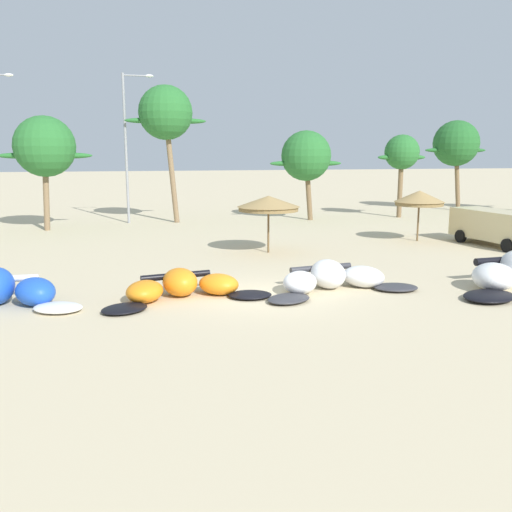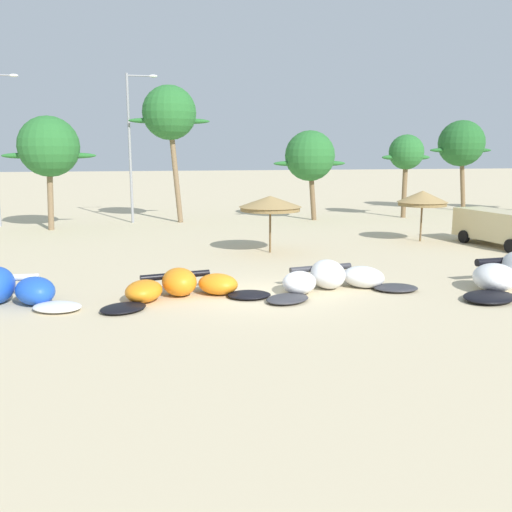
{
  "view_description": "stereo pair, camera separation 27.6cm",
  "coord_description": "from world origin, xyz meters",
  "px_view_note": "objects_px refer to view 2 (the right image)",
  "views": [
    {
      "loc": [
        -4.44,
        -17.85,
        4.85
      ],
      "look_at": [
        0.24,
        2.0,
        1.0
      ],
      "focal_mm": 38.66,
      "sensor_mm": 36.0,
      "label": 1
    },
    {
      "loc": [
        -4.17,
        -17.91,
        4.85
      ],
      "look_at": [
        0.24,
        2.0,
        1.0
      ],
      "focal_mm": 38.66,
      "sensor_mm": 36.0,
      "label": 2
    }
  ],
  "objects_px": {
    "kite_left": "(182,287)",
    "palm_right_of_gap": "(461,144)",
    "parked_van": "(500,225)",
    "palm_center_right": "(406,153)",
    "palm_left": "(49,147)",
    "lamppost_west_center": "(132,141)",
    "beach_umbrella_middle": "(422,198)",
    "beach_umbrella_near_van": "(270,203)",
    "palm_center_left": "(310,156)",
    "palm_left_of_gap": "(169,114)",
    "kite_left_of_center": "(332,279)"
  },
  "relations": [
    {
      "from": "kite_left",
      "to": "palm_left",
      "type": "height_order",
      "value": "palm_left"
    },
    {
      "from": "palm_left",
      "to": "palm_center_left",
      "type": "height_order",
      "value": "palm_left"
    },
    {
      "from": "palm_left_of_gap",
      "to": "beach_umbrella_near_van",
      "type": "bearing_deg",
      "value": -73.39
    },
    {
      "from": "lamppost_west_center",
      "to": "kite_left_of_center",
      "type": "bearing_deg",
      "value": -72.29
    },
    {
      "from": "kite_left",
      "to": "palm_center_right",
      "type": "xyz_separation_m",
      "value": [
        18.33,
        19.77,
        4.39
      ]
    },
    {
      "from": "beach_umbrella_middle",
      "to": "parked_van",
      "type": "bearing_deg",
      "value": -36.22
    },
    {
      "from": "parked_van",
      "to": "palm_center_right",
      "type": "xyz_separation_m",
      "value": [
        1.19,
        12.93,
        3.67
      ]
    },
    {
      "from": "kite_left",
      "to": "beach_umbrella_middle",
      "type": "xyz_separation_m",
      "value": [
        13.92,
        9.2,
        2.01
      ]
    },
    {
      "from": "palm_left_of_gap",
      "to": "palm_center_right",
      "type": "xyz_separation_m",
      "value": [
        17.21,
        -0.78,
        -2.64
      ]
    },
    {
      "from": "beach_umbrella_middle",
      "to": "palm_left",
      "type": "bearing_deg",
      "value": 155.68
    },
    {
      "from": "beach_umbrella_near_van",
      "to": "kite_left_of_center",
      "type": "bearing_deg",
      "value": -87.5
    },
    {
      "from": "kite_left",
      "to": "parked_van",
      "type": "bearing_deg",
      "value": 21.75
    },
    {
      "from": "palm_center_left",
      "to": "palm_right_of_gap",
      "type": "xyz_separation_m",
      "value": [
        14.18,
        3.48,
        0.97
      ]
    },
    {
      "from": "kite_left_of_center",
      "to": "beach_umbrella_near_van",
      "type": "distance_m",
      "value": 8.04
    },
    {
      "from": "kite_left",
      "to": "palm_left",
      "type": "distance_m",
      "value": 20.11
    },
    {
      "from": "palm_left",
      "to": "palm_right_of_gap",
      "type": "bearing_deg",
      "value": 8.76
    },
    {
      "from": "palm_left",
      "to": "kite_left",
      "type": "bearing_deg",
      "value": -70.63
    },
    {
      "from": "palm_left_of_gap",
      "to": "kite_left",
      "type": "bearing_deg",
      "value": -93.12
    },
    {
      "from": "palm_left",
      "to": "palm_right_of_gap",
      "type": "distance_m",
      "value": 31.92
    },
    {
      "from": "kite_left",
      "to": "palm_center_right",
      "type": "bearing_deg",
      "value": 47.16
    },
    {
      "from": "palm_center_left",
      "to": "lamppost_west_center",
      "type": "relative_size",
      "value": 0.64
    },
    {
      "from": "kite_left_of_center",
      "to": "palm_center_right",
      "type": "bearing_deg",
      "value": 56.81
    },
    {
      "from": "palm_center_right",
      "to": "lamppost_west_center",
      "type": "xyz_separation_m",
      "value": [
        -19.77,
        1.22,
        0.84
      ]
    },
    {
      "from": "palm_left",
      "to": "lamppost_west_center",
      "type": "xyz_separation_m",
      "value": [
        5.04,
        2.57,
        0.44
      ]
    },
    {
      "from": "palm_center_left",
      "to": "palm_right_of_gap",
      "type": "bearing_deg",
      "value": 13.8
    },
    {
      "from": "palm_center_left",
      "to": "palm_right_of_gap",
      "type": "relative_size",
      "value": 0.86
    },
    {
      "from": "kite_left",
      "to": "palm_right_of_gap",
      "type": "distance_m",
      "value": 34.6
    },
    {
      "from": "beach_umbrella_near_van",
      "to": "lamppost_west_center",
      "type": "distance_m",
      "value": 15.15
    },
    {
      "from": "palm_left",
      "to": "palm_left_of_gap",
      "type": "height_order",
      "value": "palm_left_of_gap"
    },
    {
      "from": "beach_umbrella_near_van",
      "to": "palm_center_right",
      "type": "height_order",
      "value": "palm_center_right"
    },
    {
      "from": "parked_van",
      "to": "palm_center_left",
      "type": "bearing_deg",
      "value": 115.75
    },
    {
      "from": "palm_center_left",
      "to": "palm_left",
      "type": "bearing_deg",
      "value": -175.46
    },
    {
      "from": "kite_left_of_center",
      "to": "palm_right_of_gap",
      "type": "xyz_separation_m",
      "value": [
        19.76,
        23.42,
        5.12
      ]
    },
    {
      "from": "palm_left_of_gap",
      "to": "palm_center_right",
      "type": "distance_m",
      "value": 17.43
    },
    {
      "from": "lamppost_west_center",
      "to": "parked_van",
      "type": "bearing_deg",
      "value": -37.29
    },
    {
      "from": "parked_van",
      "to": "palm_center_right",
      "type": "relative_size",
      "value": 0.9
    },
    {
      "from": "parked_van",
      "to": "lamppost_west_center",
      "type": "xyz_separation_m",
      "value": [
        -18.58,
        14.15,
        4.5
      ]
    },
    {
      "from": "lamppost_west_center",
      "to": "beach_umbrella_middle",
      "type": "bearing_deg",
      "value": -37.51
    },
    {
      "from": "beach_umbrella_near_van",
      "to": "lamppost_west_center",
      "type": "bearing_deg",
      "value": 115.63
    },
    {
      "from": "kite_left",
      "to": "beach_umbrella_middle",
      "type": "relative_size",
      "value": 2.12
    },
    {
      "from": "beach_umbrella_near_van",
      "to": "palm_left",
      "type": "xyz_separation_m",
      "value": [
        -11.45,
        10.79,
        2.74
      ]
    },
    {
      "from": "palm_center_left",
      "to": "lamppost_west_center",
      "type": "height_order",
      "value": "lamppost_west_center"
    },
    {
      "from": "beach_umbrella_near_van",
      "to": "beach_umbrella_middle",
      "type": "relative_size",
      "value": 1.09
    },
    {
      "from": "kite_left_of_center",
      "to": "beach_umbrella_near_van",
      "type": "height_order",
      "value": "beach_umbrella_near_van"
    },
    {
      "from": "palm_right_of_gap",
      "to": "lamppost_west_center",
      "type": "height_order",
      "value": "lamppost_west_center"
    },
    {
      "from": "beach_umbrella_near_van",
      "to": "lamppost_west_center",
      "type": "relative_size",
      "value": 0.3
    },
    {
      "from": "palm_left_of_gap",
      "to": "palm_center_left",
      "type": "distance_m",
      "value": 10.21
    },
    {
      "from": "kite_left",
      "to": "palm_left_of_gap",
      "type": "height_order",
      "value": "palm_left_of_gap"
    },
    {
      "from": "palm_left",
      "to": "palm_left_of_gap",
      "type": "relative_size",
      "value": 0.76
    },
    {
      "from": "beach_umbrella_near_van",
      "to": "palm_left_of_gap",
      "type": "distance_m",
      "value": 14.37
    }
  ]
}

